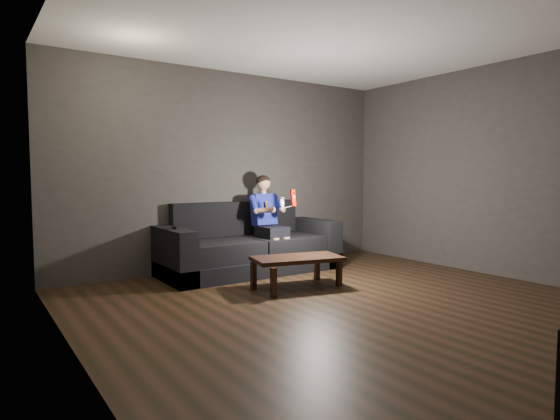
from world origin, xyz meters
TOP-DOWN VIEW (x-y plane):
  - floor at (0.00, 0.00)m, footprint 5.00×5.00m
  - back_wall at (0.00, 2.50)m, footprint 5.00×0.04m
  - left_wall at (-2.50, 0.00)m, footprint 0.04×5.00m
  - right_wall at (2.50, 0.00)m, footprint 0.04×5.00m
  - ceiling at (0.00, 0.00)m, footprint 5.00×5.00m
  - sofa at (0.01, 2.10)m, footprint 2.38×1.03m
  - child at (0.28, 2.03)m, footprint 0.48×0.58m
  - wii_remote_red at (0.37, 1.58)m, footprint 0.06×0.08m
  - nunchuk_white at (0.20, 1.58)m, footprint 0.08×0.10m
  - wii_remote_black at (-1.06, 2.01)m, footprint 0.08×0.16m
  - coffee_table at (-0.01, 0.96)m, footprint 1.08×0.71m

SIDE VIEW (x-z plane):
  - floor at x=0.00m, z-range 0.00..0.00m
  - sofa at x=0.01m, z-range -0.16..0.76m
  - coffee_table at x=-0.01m, z-range 0.13..0.50m
  - wii_remote_black at x=-1.06m, z-range 0.65..0.68m
  - child at x=0.28m, z-range 0.18..1.35m
  - nunchuk_white at x=0.20m, z-range 0.87..1.02m
  - wii_remote_red at x=0.37m, z-range 0.89..1.10m
  - back_wall at x=0.00m, z-range 0.00..2.70m
  - left_wall at x=-2.50m, z-range 0.00..2.70m
  - right_wall at x=2.50m, z-range 0.00..2.70m
  - ceiling at x=0.00m, z-range 2.69..2.71m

